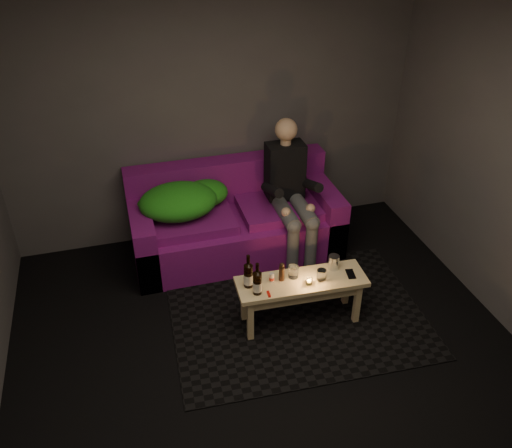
# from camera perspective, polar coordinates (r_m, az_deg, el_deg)

# --- Properties ---
(floor) EXTENTS (4.50, 4.50, 0.00)m
(floor) POSITION_cam_1_polar(r_m,az_deg,el_deg) (4.21, 2.72, -16.57)
(floor) COLOR black
(floor) RESTS_ON ground
(room) EXTENTS (4.50, 4.50, 4.50)m
(room) POSITION_cam_1_polar(r_m,az_deg,el_deg) (3.55, 1.03, 6.86)
(room) COLOR silver
(room) RESTS_ON ground
(rug) EXTENTS (2.21, 1.65, 0.01)m
(rug) POSITION_cam_1_polar(r_m,az_deg,el_deg) (4.75, 4.38, -9.60)
(rug) COLOR black
(rug) RESTS_ON floor
(sofa) EXTENTS (2.01, 0.90, 0.86)m
(sofa) POSITION_cam_1_polar(r_m,az_deg,el_deg) (5.37, -2.28, 0.21)
(sofa) COLOR #74107C
(sofa) RESTS_ON floor
(green_blanket) EXTENTS (0.88, 0.60, 0.30)m
(green_blanket) POSITION_cam_1_polar(r_m,az_deg,el_deg) (5.11, -7.75, 2.53)
(green_blanket) COLOR #1F8A19
(green_blanket) RESTS_ON sofa
(person) EXTENTS (0.36, 0.83, 1.34)m
(person) POSITION_cam_1_polar(r_m,az_deg,el_deg) (5.16, 3.60, 3.68)
(person) COLOR black
(person) RESTS_ON sofa
(coffee_table) EXTENTS (1.08, 0.39, 0.44)m
(coffee_table) POSITION_cam_1_polar(r_m,az_deg,el_deg) (4.48, 4.78, -6.66)
(coffee_table) COLOR #E8BC88
(coffee_table) RESTS_ON rug
(beer_bottle_a) EXTENTS (0.08, 0.08, 0.30)m
(beer_bottle_a) POSITION_cam_1_polar(r_m,az_deg,el_deg) (4.29, -0.81, -5.38)
(beer_bottle_a) COLOR black
(beer_bottle_a) RESTS_ON coffee_table
(beer_bottle_b) EXTENTS (0.07, 0.07, 0.29)m
(beer_bottle_b) POSITION_cam_1_polar(r_m,az_deg,el_deg) (4.22, 0.13, -6.17)
(beer_bottle_b) COLOR black
(beer_bottle_b) RESTS_ON coffee_table
(salt_shaker) EXTENTS (0.04, 0.04, 0.08)m
(salt_shaker) POSITION_cam_1_polar(r_m,az_deg,el_deg) (4.38, 1.66, -5.65)
(salt_shaker) COLOR silver
(salt_shaker) RESTS_ON coffee_table
(pepper_mill) EXTENTS (0.06, 0.06, 0.13)m
(pepper_mill) POSITION_cam_1_polar(r_m,az_deg,el_deg) (4.38, 2.72, -5.24)
(pepper_mill) COLOR black
(pepper_mill) RESTS_ON coffee_table
(tumbler_back) EXTENTS (0.09, 0.09, 0.10)m
(tumbler_back) POSITION_cam_1_polar(r_m,az_deg,el_deg) (4.43, 3.95, -5.05)
(tumbler_back) COLOR white
(tumbler_back) RESTS_ON coffee_table
(tealight) EXTENTS (0.05, 0.05, 0.04)m
(tealight) POSITION_cam_1_polar(r_m,az_deg,el_deg) (4.39, 5.59, -6.06)
(tealight) COLOR white
(tealight) RESTS_ON coffee_table
(tumbler_front) EXTENTS (0.08, 0.08, 0.09)m
(tumbler_front) POSITION_cam_1_polar(r_m,az_deg,el_deg) (4.42, 6.91, -5.34)
(tumbler_front) COLOR white
(tumbler_front) RESTS_ON coffee_table
(steel_cup) EXTENTS (0.10, 0.10, 0.12)m
(steel_cup) POSITION_cam_1_polar(r_m,az_deg,el_deg) (4.55, 8.18, -4.00)
(steel_cup) COLOR silver
(steel_cup) RESTS_ON coffee_table
(smartphone) EXTENTS (0.08, 0.14, 0.01)m
(smartphone) POSITION_cam_1_polar(r_m,az_deg,el_deg) (4.54, 9.93, -5.21)
(smartphone) COLOR black
(smartphone) RESTS_ON coffee_table
(red_lighter) EXTENTS (0.02, 0.07, 0.01)m
(red_lighter) POSITION_cam_1_polar(r_m,az_deg,el_deg) (4.27, 1.34, -7.38)
(red_lighter) COLOR red
(red_lighter) RESTS_ON coffee_table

